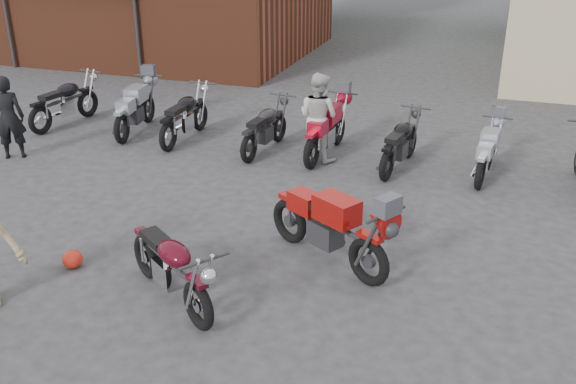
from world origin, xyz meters
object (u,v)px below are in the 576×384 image
(row_bike_2, at_px, (185,114))
(row_bike_6, at_px, (488,150))
(row_bike_1, at_px, (135,106))
(row_bike_5, at_px, (400,141))
(vintage_motorcycle, at_px, (171,263))
(sportbike, at_px, (330,223))
(row_bike_0, at_px, (65,100))
(helmet, at_px, (73,259))
(row_bike_3, at_px, (265,126))
(row_bike_4, at_px, (326,127))
(person_light, at_px, (318,117))
(person_dark, at_px, (8,117))

(row_bike_2, bearing_deg, row_bike_6, -90.38)
(row_bike_1, bearing_deg, row_bike_5, -101.69)
(vintage_motorcycle, relative_size, row_bike_6, 1.11)
(sportbike, xyz_separation_m, row_bike_1, (-5.70, 4.33, -0.03))
(row_bike_1, height_order, row_bike_2, row_bike_1)
(vintage_motorcycle, xyz_separation_m, row_bike_0, (-5.91, 5.89, 0.02))
(helmet, height_order, row_bike_3, row_bike_3)
(vintage_motorcycle, xyz_separation_m, row_bike_6, (3.59, 5.72, -0.06))
(vintage_motorcycle, distance_m, row_bike_1, 7.19)
(sportbike, bearing_deg, row_bike_3, 151.92)
(helmet, distance_m, row_bike_5, 6.49)
(vintage_motorcycle, height_order, row_bike_0, row_bike_0)
(row_bike_3, relative_size, row_bike_4, 0.91)
(person_light, bearing_deg, row_bike_5, -158.93)
(vintage_motorcycle, bearing_deg, row_bike_1, 159.69)
(vintage_motorcycle, xyz_separation_m, person_light, (0.31, 5.61, 0.30))
(helmet, xyz_separation_m, row_bike_0, (-4.13, 5.56, 0.47))
(vintage_motorcycle, xyz_separation_m, person_dark, (-5.59, 3.70, 0.27))
(vintage_motorcycle, xyz_separation_m, row_bike_5, (1.96, 5.62, -0.02))
(vintage_motorcycle, xyz_separation_m, row_bike_1, (-4.07, 5.93, 0.03))
(vintage_motorcycle, relative_size, row_bike_5, 1.04)
(row_bike_2, distance_m, row_bike_3, 1.91)
(sportbike, distance_m, row_bike_5, 4.03)
(row_bike_0, bearing_deg, row_bike_1, -80.82)
(sportbike, distance_m, row_bike_0, 8.67)
(row_bike_0, height_order, row_bike_4, row_bike_4)
(vintage_motorcycle, distance_m, row_bike_3, 5.75)
(vintage_motorcycle, bearing_deg, row_bike_5, 106.04)
(vintage_motorcycle, height_order, row_bike_5, vintage_motorcycle)
(vintage_motorcycle, relative_size, person_dark, 1.19)
(person_light, xyz_separation_m, row_bike_3, (-1.16, 0.07, -0.32))
(row_bike_0, bearing_deg, row_bike_4, -82.56)
(row_bike_0, relative_size, row_bike_4, 0.99)
(vintage_motorcycle, bearing_deg, person_light, 122.13)
(person_light, relative_size, row_bike_2, 0.86)
(person_light, height_order, row_bike_3, person_light)
(person_light, distance_m, row_bike_1, 4.39)
(sportbike, bearing_deg, vintage_motorcycle, -104.90)
(person_dark, distance_m, row_bike_5, 7.80)
(row_bike_1, bearing_deg, row_bike_6, -100.31)
(sportbike, relative_size, row_bike_0, 1.06)
(row_bike_4, distance_m, row_bike_6, 3.18)
(vintage_motorcycle, distance_m, helmet, 1.86)
(vintage_motorcycle, xyz_separation_m, helmet, (-1.77, 0.33, -0.45))
(person_dark, distance_m, row_bike_2, 3.54)
(row_bike_0, relative_size, row_bike_3, 1.08)
(row_bike_4, height_order, row_bike_6, row_bike_4)
(row_bike_5, bearing_deg, person_light, 99.29)
(helmet, height_order, row_bike_1, row_bike_1)
(person_dark, distance_m, row_bike_3, 5.15)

